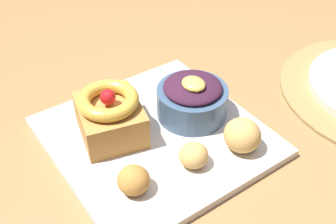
{
  "coord_description": "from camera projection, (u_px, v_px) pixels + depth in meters",
  "views": [
    {
      "loc": [
        0.37,
        -0.36,
        1.12
      ],
      "look_at": [
        0.02,
        -0.12,
        0.77
      ],
      "focal_mm": 44.27,
      "sensor_mm": 36.0,
      "label": 1
    }
  ],
  "objects": [
    {
      "name": "front_plate",
      "position": [
        156.0,
        137.0,
        0.56
      ],
      "size": [
        0.27,
        0.27,
        0.01
      ],
      "primitive_type": "cube",
      "color": "silver",
      "rests_on": "dining_table"
    },
    {
      "name": "berry_ramekin",
      "position": [
        192.0,
        98.0,
        0.57
      ],
      "size": [
        0.1,
        0.1,
        0.07
      ],
      "color": "#3D5675",
      "rests_on": "front_plate"
    },
    {
      "name": "fritter_front",
      "position": [
        194.0,
        155.0,
        0.51
      ],
      "size": [
        0.04,
        0.04,
        0.03
      ],
      "primitive_type": "ellipsoid",
      "color": "tan",
      "rests_on": "front_plate"
    },
    {
      "name": "cake_slice",
      "position": [
        110.0,
        115.0,
        0.54
      ],
      "size": [
        0.11,
        0.1,
        0.07
      ],
      "rotation": [
        0.0,
        0.0,
        -0.24
      ],
      "color": "#B77F3D",
      "rests_on": "front_plate"
    },
    {
      "name": "fritter_middle",
      "position": [
        242.0,
        135.0,
        0.52
      ],
      "size": [
        0.05,
        0.05,
        0.04
      ],
      "primitive_type": "ellipsoid",
      "color": "tan",
      "rests_on": "front_plate"
    },
    {
      "name": "dining_table",
      "position": [
        218.0,
        138.0,
        0.7
      ],
      "size": [
        1.33,
        1.02,
        0.73
      ],
      "color": "olive",
      "rests_on": "ground_plane"
    },
    {
      "name": "fritter_back",
      "position": [
        134.0,
        180.0,
        0.47
      ],
      "size": [
        0.04,
        0.04,
        0.03
      ],
      "primitive_type": "ellipsoid",
      "color": "#BC7F38",
      "rests_on": "front_plate"
    }
  ]
}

